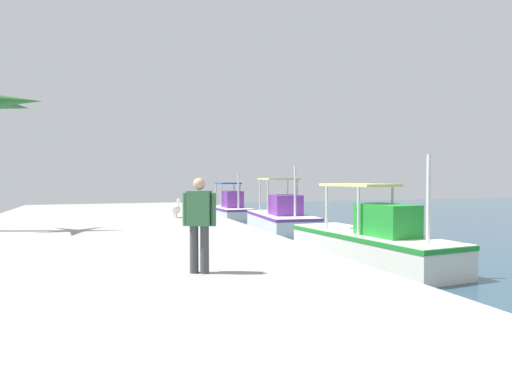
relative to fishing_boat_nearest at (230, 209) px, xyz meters
name	(u,v)px	position (x,y,z in m)	size (l,w,h in m)	color
quay_pier	(106,251)	(12.77, -7.29, -0.19)	(36.00, 10.00, 0.80)	#9E9E99
fishing_boat_nearest	(230,209)	(0.00, 0.00, 0.00)	(4.70, 1.91, 2.82)	white
fishing_boat_second	(282,218)	(6.46, 0.84, 0.02)	(5.78, 2.62, 3.08)	white
fishing_boat_third	(371,242)	(15.18, 0.20, 0.06)	(6.24, 2.43, 3.14)	silver
pelican	(176,209)	(6.88, -4.38, 0.61)	(0.90, 0.71, 0.82)	tan
fisherman_standing	(199,220)	(18.47, -5.65, 1.18)	(0.41, 0.58, 1.76)	#3F3F42
mooring_bollard_nearest	(192,206)	(1.82, -2.74, 0.40)	(0.23, 0.23, 0.39)	#333338
mooring_bollard_second	(202,208)	(4.72, -2.74, 0.43)	(0.27, 0.27, 0.45)	#333338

